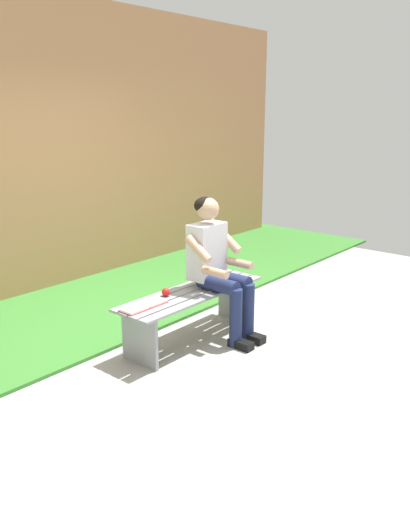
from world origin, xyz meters
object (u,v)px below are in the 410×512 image
bench_near (192,304)px  person_seated (217,262)px  book_open (144,306)px  apple (166,292)px

bench_near → person_seated: size_ratio=1.20×
person_seated → book_open: person_seated is taller
apple → book_open: size_ratio=0.17×
bench_near → person_seated: (-0.23, 0.10, 0.35)m
person_seated → book_open: size_ratio=3.05×
bench_near → apple: (0.23, -0.09, 0.15)m
bench_near → apple: bearing=-22.0°
bench_near → apple: apple is taller
apple → person_seated: bearing=157.0°
bench_near → book_open: 0.55m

